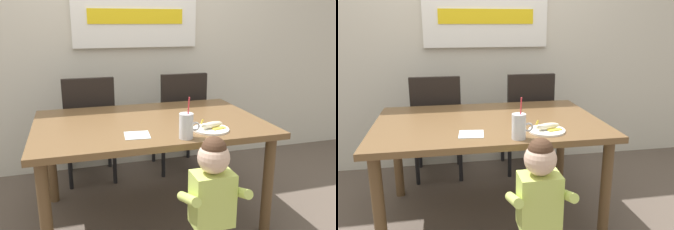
# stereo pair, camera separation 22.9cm
# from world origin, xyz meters

# --- Properties ---
(ground_plane) EXTENTS (24.00, 24.00, 0.00)m
(ground_plane) POSITION_xyz_m (0.00, 0.00, 0.00)
(ground_plane) COLOR brown
(back_wall) EXTENTS (6.40, 0.17, 2.90)m
(back_wall) POSITION_xyz_m (0.00, 1.09, 1.45)
(back_wall) COLOR beige
(back_wall) RESTS_ON ground
(dining_table) EXTENTS (1.55, 1.03, 0.74)m
(dining_table) POSITION_xyz_m (0.00, 0.00, 0.65)
(dining_table) COLOR brown
(dining_table) RESTS_ON ground
(dining_chair_left) EXTENTS (0.44, 0.45, 0.96)m
(dining_chair_left) POSITION_xyz_m (-0.37, 0.72, 0.54)
(dining_chair_left) COLOR black
(dining_chair_left) RESTS_ON ground
(dining_chair_right) EXTENTS (0.44, 0.44, 0.96)m
(dining_chair_right) POSITION_xyz_m (0.46, 0.72, 0.54)
(dining_chair_right) COLOR black
(dining_chair_right) RESTS_ON ground
(toddler_standing) EXTENTS (0.33, 0.24, 0.84)m
(toddler_standing) POSITION_xyz_m (0.17, -0.72, 0.53)
(toddler_standing) COLOR #3F4760
(toddler_standing) RESTS_ON ground
(milk_cup) EXTENTS (0.13, 0.08, 0.25)m
(milk_cup) POSITION_xyz_m (0.12, -0.42, 0.80)
(milk_cup) COLOR silver
(milk_cup) RESTS_ON dining_table
(snack_plate) EXTENTS (0.23, 0.23, 0.01)m
(snack_plate) POSITION_xyz_m (0.32, -0.32, 0.74)
(snack_plate) COLOR white
(snack_plate) RESTS_ON dining_table
(peeled_banana) EXTENTS (0.18, 0.12, 0.07)m
(peeled_banana) POSITION_xyz_m (0.33, -0.32, 0.77)
(peeled_banana) COLOR #F4EAC6
(peeled_banana) RESTS_ON snack_plate
(paper_napkin) EXTENTS (0.16, 0.16, 0.00)m
(paper_napkin) POSITION_xyz_m (-0.15, -0.29, 0.74)
(paper_napkin) COLOR silver
(paper_napkin) RESTS_ON dining_table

